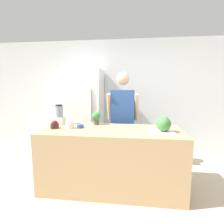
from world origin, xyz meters
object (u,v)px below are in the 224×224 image
at_px(person, 123,119).
at_px(bowl_cream, 69,125).
at_px(refrigerator, 85,112).
at_px(blender, 59,116).
at_px(bowl_cherries, 55,125).
at_px(potted_plant, 96,117).
at_px(watermelon, 163,124).
at_px(bowl_small_blue, 80,126).

bearing_deg(person, bowl_cream, -134.94).
height_order(refrigerator, blender, refrigerator).
relative_size(bowl_cherries, potted_plant, 0.58).
bearing_deg(watermelon, refrigerator, 136.34).
bearing_deg(refrigerator, watermelon, -43.66).
bearing_deg(blender, potted_plant, 5.12).
bearing_deg(potted_plant, bowl_cherries, -148.39).
bearing_deg(blender, bowl_cherries, -80.22).
height_order(watermelon, blender, blender).
relative_size(person, bowl_cream, 14.18).
height_order(bowl_cherries, potted_plant, potted_plant).
xyz_separation_m(bowl_cream, bowl_small_blue, (0.15, 0.04, -0.03)).
bearing_deg(bowl_small_blue, person, 49.90).
distance_m(blender, potted_plant, 0.61).
bearing_deg(blender, bowl_small_blue, -26.99).
relative_size(person, blender, 5.39).
bearing_deg(bowl_small_blue, bowl_cherries, -168.80).
xyz_separation_m(refrigerator, watermelon, (1.50, -1.44, 0.06)).
height_order(blender, potted_plant, blender).
height_order(bowl_small_blue, potted_plant, potted_plant).
distance_m(refrigerator, blender, 1.13).
xyz_separation_m(bowl_cherries, bowl_small_blue, (0.37, 0.07, -0.02)).
bearing_deg(blender, bowl_cream, -43.99).
xyz_separation_m(watermelon, bowl_cream, (-1.35, 0.06, -0.06)).
bearing_deg(blender, person, 25.81).
bearing_deg(bowl_cherries, potted_plant, 31.61).
distance_m(refrigerator, potted_plant, 1.17).
distance_m(refrigerator, watermelon, 2.08).
relative_size(refrigerator, bowl_cherries, 15.43).
bearing_deg(potted_plant, bowl_small_blue, -124.49).
bearing_deg(watermelon, bowl_cream, 177.41).
distance_m(person, bowl_small_blue, 0.92).
relative_size(bowl_cream, bowl_small_blue, 1.25).
height_order(refrigerator, potted_plant, refrigerator).
bearing_deg(bowl_cherries, bowl_small_blue, 11.20).
relative_size(bowl_small_blue, blender, 0.30).
xyz_separation_m(refrigerator, blender, (-0.12, -1.12, 0.09)).
relative_size(watermelon, bowl_small_blue, 2.04).
relative_size(bowl_cherries, bowl_cream, 0.98).
bearing_deg(bowl_cream, refrigerator, 96.19).
xyz_separation_m(person, watermelon, (0.61, -0.81, 0.09)).
bearing_deg(refrigerator, person, -34.82).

